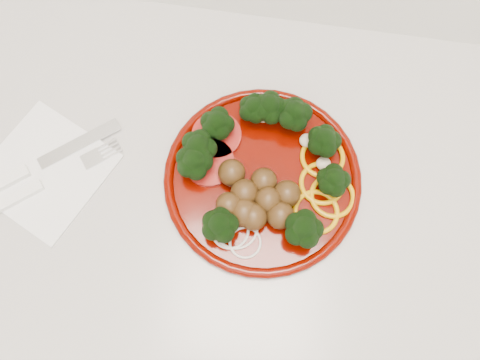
# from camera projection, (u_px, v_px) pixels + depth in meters

# --- Properties ---
(counter) EXTENTS (2.40, 0.60, 0.90)m
(counter) POSITION_uv_depth(u_px,v_px,m) (315.00, 261.00, 1.07)
(counter) COLOR beige
(counter) RESTS_ON ground
(plate) EXTENTS (0.27, 0.27, 0.06)m
(plate) POSITION_uv_depth(u_px,v_px,m) (262.00, 173.00, 0.64)
(plate) COLOR #4D0600
(plate) RESTS_ON counter
(napkin) EXTENTS (0.21, 0.21, 0.00)m
(napkin) POSITION_uv_depth(u_px,v_px,m) (45.00, 171.00, 0.66)
(napkin) COLOR white
(napkin) RESTS_ON counter
(knife) EXTENTS (0.19, 0.16, 0.01)m
(knife) POSITION_uv_depth(u_px,v_px,m) (24.00, 172.00, 0.65)
(knife) COLOR silver
(knife) RESTS_ON napkin
(fork) EXTENTS (0.17, 0.14, 0.01)m
(fork) POSITION_uv_depth(u_px,v_px,m) (30.00, 191.00, 0.65)
(fork) COLOR white
(fork) RESTS_ON napkin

